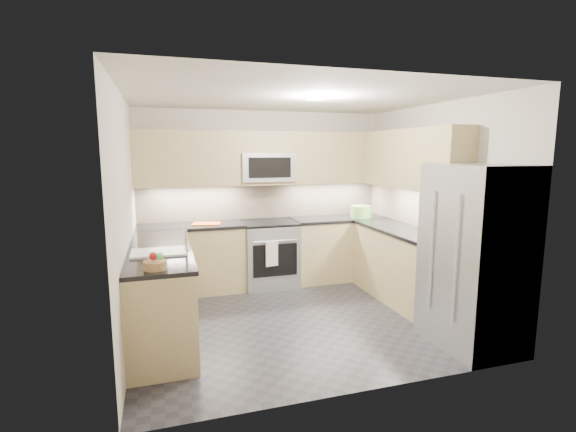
% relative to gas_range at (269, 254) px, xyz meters
% --- Properties ---
extents(floor, '(3.60, 3.20, 0.00)m').
position_rel_gas_range_xyz_m(floor, '(0.00, -1.28, -0.46)').
color(floor, '#25252A').
rests_on(floor, ground).
extents(ceiling, '(3.60, 3.20, 0.02)m').
position_rel_gas_range_xyz_m(ceiling, '(0.00, -1.28, 2.04)').
color(ceiling, beige).
rests_on(ceiling, wall_back).
extents(wall_back, '(3.60, 0.02, 2.50)m').
position_rel_gas_range_xyz_m(wall_back, '(0.00, 0.32, 0.79)').
color(wall_back, '#BDB4A4').
rests_on(wall_back, floor).
extents(wall_front, '(3.60, 0.02, 2.50)m').
position_rel_gas_range_xyz_m(wall_front, '(0.00, -2.88, 0.79)').
color(wall_front, '#BDB4A4').
rests_on(wall_front, floor).
extents(wall_left, '(0.02, 3.20, 2.50)m').
position_rel_gas_range_xyz_m(wall_left, '(-1.80, -1.28, 0.79)').
color(wall_left, '#BDB4A4').
rests_on(wall_left, floor).
extents(wall_right, '(0.02, 3.20, 2.50)m').
position_rel_gas_range_xyz_m(wall_right, '(1.80, -1.28, 0.79)').
color(wall_right, '#BDB4A4').
rests_on(wall_right, floor).
extents(base_cab_back_left, '(1.42, 0.60, 0.90)m').
position_rel_gas_range_xyz_m(base_cab_back_left, '(-1.09, 0.02, -0.01)').
color(base_cab_back_left, tan).
rests_on(base_cab_back_left, floor).
extents(base_cab_back_right, '(1.42, 0.60, 0.90)m').
position_rel_gas_range_xyz_m(base_cab_back_right, '(1.09, 0.02, -0.01)').
color(base_cab_back_right, tan).
rests_on(base_cab_back_right, floor).
extents(base_cab_right, '(0.60, 1.70, 0.90)m').
position_rel_gas_range_xyz_m(base_cab_right, '(1.50, -1.12, -0.01)').
color(base_cab_right, tan).
rests_on(base_cab_right, floor).
extents(base_cab_peninsula, '(0.60, 2.00, 0.90)m').
position_rel_gas_range_xyz_m(base_cab_peninsula, '(-1.50, -1.28, -0.01)').
color(base_cab_peninsula, tan).
rests_on(base_cab_peninsula, floor).
extents(countertop_back_left, '(1.42, 0.63, 0.04)m').
position_rel_gas_range_xyz_m(countertop_back_left, '(-1.09, 0.02, 0.47)').
color(countertop_back_left, black).
rests_on(countertop_back_left, base_cab_back_left).
extents(countertop_back_right, '(1.42, 0.63, 0.04)m').
position_rel_gas_range_xyz_m(countertop_back_right, '(1.09, 0.02, 0.47)').
color(countertop_back_right, black).
rests_on(countertop_back_right, base_cab_back_right).
extents(countertop_right, '(0.63, 1.70, 0.04)m').
position_rel_gas_range_xyz_m(countertop_right, '(1.50, -1.12, 0.47)').
color(countertop_right, black).
rests_on(countertop_right, base_cab_right).
extents(countertop_peninsula, '(0.63, 2.00, 0.04)m').
position_rel_gas_range_xyz_m(countertop_peninsula, '(-1.50, -1.28, 0.47)').
color(countertop_peninsula, black).
rests_on(countertop_peninsula, base_cab_peninsula).
extents(upper_cab_back, '(3.60, 0.35, 0.75)m').
position_rel_gas_range_xyz_m(upper_cab_back, '(0.00, 0.15, 1.37)').
color(upper_cab_back, tan).
rests_on(upper_cab_back, wall_back).
extents(upper_cab_right, '(0.35, 1.95, 0.75)m').
position_rel_gas_range_xyz_m(upper_cab_right, '(1.62, -1.00, 1.37)').
color(upper_cab_right, tan).
rests_on(upper_cab_right, wall_right).
extents(backsplash_back, '(3.60, 0.01, 0.51)m').
position_rel_gas_range_xyz_m(backsplash_back, '(0.00, 0.32, 0.74)').
color(backsplash_back, tan).
rests_on(backsplash_back, wall_back).
extents(backsplash_right, '(0.01, 2.30, 0.51)m').
position_rel_gas_range_xyz_m(backsplash_right, '(1.80, -0.82, 0.74)').
color(backsplash_right, tan).
rests_on(backsplash_right, wall_right).
extents(gas_range, '(0.76, 0.65, 0.91)m').
position_rel_gas_range_xyz_m(gas_range, '(0.00, 0.00, 0.00)').
color(gas_range, '#96989E').
rests_on(gas_range, floor).
extents(range_cooktop, '(0.76, 0.65, 0.03)m').
position_rel_gas_range_xyz_m(range_cooktop, '(0.00, 0.00, 0.46)').
color(range_cooktop, black).
rests_on(range_cooktop, gas_range).
extents(oven_door_glass, '(0.62, 0.02, 0.45)m').
position_rel_gas_range_xyz_m(oven_door_glass, '(0.00, -0.33, -0.01)').
color(oven_door_glass, black).
rests_on(oven_door_glass, gas_range).
extents(oven_handle, '(0.60, 0.02, 0.02)m').
position_rel_gas_range_xyz_m(oven_handle, '(0.00, -0.35, 0.26)').
color(oven_handle, '#B2B5BA').
rests_on(oven_handle, gas_range).
extents(microwave, '(0.76, 0.40, 0.40)m').
position_rel_gas_range_xyz_m(microwave, '(0.00, 0.12, 1.24)').
color(microwave, '#ADB0B5').
rests_on(microwave, upper_cab_back).
extents(microwave_door, '(0.60, 0.01, 0.28)m').
position_rel_gas_range_xyz_m(microwave_door, '(0.00, -0.08, 1.24)').
color(microwave_door, black).
rests_on(microwave_door, microwave).
extents(refrigerator, '(0.70, 0.90, 1.80)m').
position_rel_gas_range_xyz_m(refrigerator, '(1.45, -2.43, 0.45)').
color(refrigerator, gray).
rests_on(refrigerator, floor).
extents(fridge_handle_left, '(0.02, 0.02, 1.20)m').
position_rel_gas_range_xyz_m(fridge_handle_left, '(1.08, -2.61, 0.49)').
color(fridge_handle_left, '#B2B5BA').
rests_on(fridge_handle_left, refrigerator).
extents(fridge_handle_right, '(0.02, 0.02, 1.20)m').
position_rel_gas_range_xyz_m(fridge_handle_right, '(1.08, -2.25, 0.49)').
color(fridge_handle_right, '#B2B5BA').
rests_on(fridge_handle_right, refrigerator).
extents(sink_basin, '(0.52, 0.38, 0.16)m').
position_rel_gas_range_xyz_m(sink_basin, '(-1.50, -1.53, 0.42)').
color(sink_basin, white).
rests_on(sink_basin, base_cab_peninsula).
extents(faucet, '(0.03, 0.03, 0.28)m').
position_rel_gas_range_xyz_m(faucet, '(-1.24, -1.53, 0.62)').
color(faucet, silver).
rests_on(faucet, countertop_peninsula).
extents(utensil_bowl, '(0.39, 0.39, 0.18)m').
position_rel_gas_range_xyz_m(utensil_bowl, '(1.40, -0.09, 0.57)').
color(utensil_bowl, '#6EB04B').
rests_on(utensil_bowl, countertop_back_right).
extents(cutting_board, '(0.43, 0.35, 0.01)m').
position_rel_gas_range_xyz_m(cutting_board, '(-0.88, 0.02, 0.49)').
color(cutting_board, '#C04C12').
rests_on(cutting_board, countertop_back_left).
extents(fruit_basket, '(0.23, 0.23, 0.07)m').
position_rel_gas_range_xyz_m(fruit_basket, '(-1.53, -2.10, 0.52)').
color(fruit_basket, '#A5804D').
rests_on(fruit_basket, countertop_peninsula).
extents(fruit_apple, '(0.07, 0.07, 0.07)m').
position_rel_gas_range_xyz_m(fruit_apple, '(-1.54, -2.11, 0.60)').
color(fruit_apple, '#A51217').
rests_on(fruit_apple, fruit_basket).
extents(fruit_pear, '(0.06, 0.06, 0.06)m').
position_rel_gas_range_xyz_m(fruit_pear, '(-1.49, -2.12, 0.60)').
color(fruit_pear, '#55C657').
rests_on(fruit_pear, fruit_basket).
extents(dish_towel_check, '(0.18, 0.05, 0.34)m').
position_rel_gas_range_xyz_m(dish_towel_check, '(-0.06, -0.37, 0.10)').
color(dish_towel_check, white).
rests_on(dish_towel_check, oven_handle).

